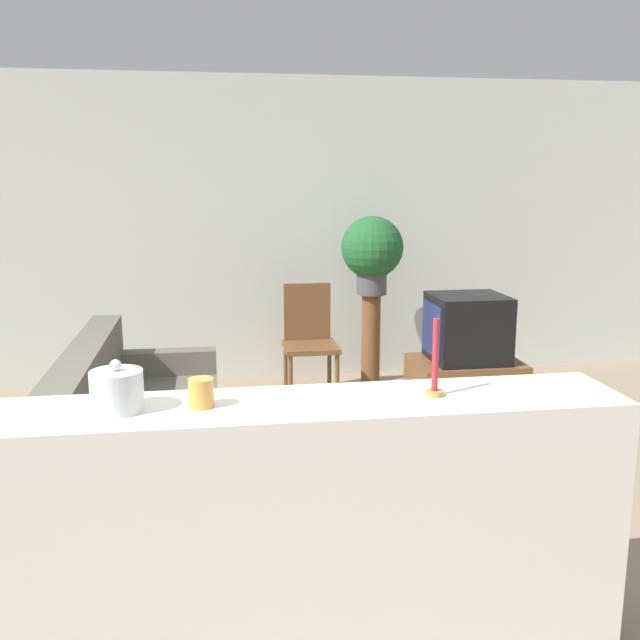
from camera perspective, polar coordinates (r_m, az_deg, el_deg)
The scene contains 12 objects.
ground_plane at distance 3.50m, azimuth -5.52°, elevation -20.24°, with size 14.00×14.00×0.00m, color gray.
wall_back at distance 6.43m, azimuth -7.59°, elevation 6.99°, with size 9.00×0.06×2.70m.
couch at distance 4.51m, azimuth -14.41°, elevation -8.99°, with size 0.87×2.07×0.85m.
tv_stand at distance 5.61m, azimuth 11.52°, elevation -5.43°, with size 0.81×0.60×0.46m.
television at distance 5.49m, azimuth 11.65°, elevation -0.62°, with size 0.56×0.52×0.50m.
wooden_chair at distance 5.95m, azimuth -0.87°, elevation -1.29°, with size 0.44×0.44×0.95m.
plant_stand at distance 6.17m, azimuth 4.08°, elevation -1.81°, with size 0.16×0.16×0.85m.
potted_plant at distance 6.04m, azimuth 4.19°, elevation 5.60°, with size 0.53×0.53×0.66m.
foreground_counter at distance 2.81m, azimuth -5.08°, elevation -16.73°, with size 2.77×0.44×1.03m.
decorative_bowl at distance 2.60m, azimuth -15.94°, elevation -5.45°, with size 0.18×0.18×0.19m.
candle_jar at distance 2.59m, azimuth -9.49°, elevation -5.76°, with size 0.09×0.09×0.10m.
candlestick at distance 2.70m, azimuth 9.18°, elevation -3.94°, with size 0.07×0.07×0.30m.
Camera 1 is at (-0.14, -2.98, 1.84)m, focal length 40.00 mm.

